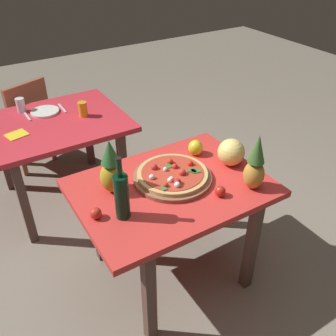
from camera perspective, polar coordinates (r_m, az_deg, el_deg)
ground_plane at (r=2.65m, az=0.43°, el=-15.29°), size 10.00×10.00×0.00m
display_table at (r=2.21m, az=0.49°, el=-4.68°), size 1.11×0.81×0.72m
background_table at (r=3.02m, az=-16.99°, el=5.24°), size 1.08×0.86×0.72m
dining_chair at (r=3.65m, az=-21.11°, el=6.98°), size 0.52×0.52×0.85m
pizza_board at (r=2.19m, az=0.68°, el=-1.44°), size 0.47×0.47×0.02m
pizza at (r=2.18m, az=0.69°, el=-0.89°), size 0.42×0.42×0.06m
wine_bottle at (r=1.87m, az=-7.12°, el=-4.19°), size 0.08×0.08×0.36m
pineapple_left at (r=2.11m, az=13.23°, el=0.44°), size 0.12×0.12×0.34m
pineapple_right at (r=2.05m, az=-8.66°, el=-0.15°), size 0.14×0.14×0.33m
melon at (r=2.33m, az=9.60°, el=2.45°), size 0.17×0.17×0.17m
bell_pepper at (r=2.42m, az=4.25°, el=3.12°), size 0.10×0.10×0.10m
tomato_near_board at (r=1.95m, az=-11.02°, el=-6.83°), size 0.06×0.06×0.06m
tomato_by_bottle at (r=2.08m, az=8.01°, el=-3.55°), size 0.06×0.06×0.06m
drinking_glass_juice at (r=2.98m, az=-12.92°, el=8.79°), size 0.07×0.07×0.11m
drinking_glass_water at (r=3.20m, az=-21.66°, el=8.97°), size 0.07×0.07×0.11m
dinner_plate at (r=3.14m, az=-18.35°, el=8.22°), size 0.22×0.22×0.02m
fork_utensil at (r=3.12m, az=-20.80°, el=7.45°), size 0.02×0.18×0.01m
knife_utensil at (r=3.17m, az=-15.92°, el=8.83°), size 0.02×0.18×0.01m
napkin_folded at (r=2.86m, az=-22.18°, el=4.75°), size 0.16×0.15×0.01m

